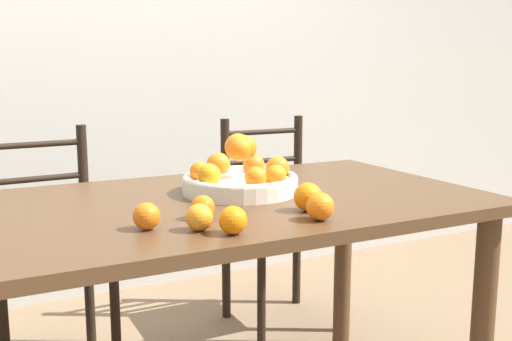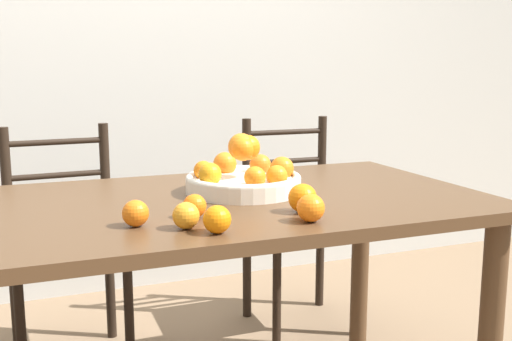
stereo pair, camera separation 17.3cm
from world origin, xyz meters
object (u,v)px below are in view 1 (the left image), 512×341
Objects in this scene: orange_loose_1 at (308,197)px; orange_loose_5 at (147,216)px; orange_loose_2 at (233,220)px; orange_loose_3 at (203,207)px; chair_left at (46,256)px; orange_loose_4 at (199,217)px; fruit_bowl at (241,176)px; chair_right at (277,225)px; orange_loose_0 at (320,207)px.

orange_loose_5 is (-0.44, 0.02, -0.01)m from orange_loose_1.
orange_loose_3 is at bearing 93.48° from orange_loose_2.
orange_loose_3 is at bearing -76.63° from chair_left.
orange_loose_2 reaches higher than orange_loose_4.
orange_loose_5 is (-0.17, 0.13, -0.00)m from orange_loose_2.
chair_left reaches higher than orange_loose_1.
orange_loose_2 is (-0.27, -0.11, -0.01)m from orange_loose_1.
fruit_bowl reaches higher than orange_loose_5.
chair_right is at bearing 51.53° from orange_loose_3.
orange_loose_1 is 0.44m from orange_loose_5.
orange_loose_1 is at bearing -79.33° from fruit_bowl.
chair_left is (-0.27, 0.91, -0.35)m from orange_loose_3.
orange_loose_0 is at bearing -8.99° from orange_loose_4.
fruit_bowl is 5.42× the size of orange_loose_5.
orange_loose_4 is (-0.28, -0.35, -0.02)m from fruit_bowl.
orange_loose_4 is 1.09m from chair_left.
orange_loose_3 is 0.11m from orange_loose_4.
orange_loose_1 is (0.02, 0.10, 0.00)m from orange_loose_0.
fruit_bowl is 5.00× the size of orange_loose_0.
chair_left is at bearing 116.83° from orange_loose_0.
orange_loose_1 is 0.34m from orange_loose_4.
orange_loose_1 reaches higher than orange_loose_5.
orange_loose_1 reaches higher than orange_loose_2.
orange_loose_3 is 1.21m from chair_right.
chair_left is (-0.12, 0.94, -0.35)m from orange_loose_5.
fruit_bowl is 4.59× the size of orange_loose_1.
chair_left is at bearing 127.30° from fruit_bowl.
chair_left is (-0.53, 1.05, -0.36)m from orange_loose_0.
orange_loose_1 is at bearing -114.13° from chair_right.
orange_loose_0 is 0.43m from orange_loose_5.
chair_right reaches higher than orange_loose_1.
orange_loose_1 is 1.18× the size of orange_loose_4.
orange_loose_3 is at bearing 170.29° from orange_loose_1.
orange_loose_5 is at bearing 141.92° from orange_loose_2.
fruit_bowl reaches higher than orange_loose_0.
chair_right is at bearing 52.56° from orange_loose_4.
orange_loose_1 is 0.30m from orange_loose_2.
orange_loose_0 is at bearing -113.22° from chair_right.
chair_right is at bearing 53.06° from fruit_bowl.
chair_left is at bearing 102.65° from orange_loose_4.
orange_loose_4 is 0.07× the size of chair_left.
orange_loose_3 is at bearing 11.07° from orange_loose_5.
orange_loose_3 is 1.01m from chair_left.
orange_loose_2 is at bearing -117.87° from fruit_bowl.
orange_loose_2 is 0.09m from orange_loose_4.
chair_right is (1.00, 0.00, 0.00)m from chair_left.
orange_loose_4 is 1.00× the size of orange_loose_5.
fruit_bowl is 0.91m from chair_left.
orange_loose_0 is at bearing -29.30° from orange_loose_3.
fruit_bowl is at bearing 47.80° from orange_loose_3.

